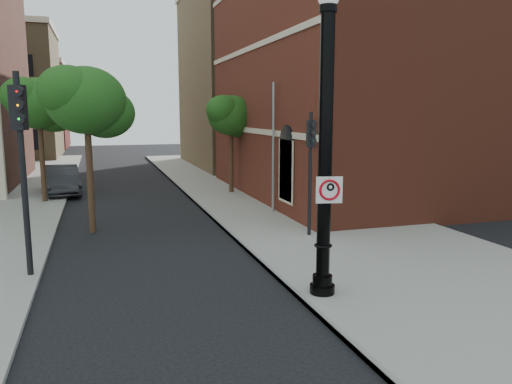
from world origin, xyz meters
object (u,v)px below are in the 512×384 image
object	(u,v)px
traffic_signal_right	(311,154)
lamppost	(325,161)
traffic_signal_left	(21,142)
parked_car	(62,180)
no_parking_sign	(329,190)

from	to	relation	value
traffic_signal_right	lamppost	bearing A→B (deg)	-101.51
lamppost	traffic_signal_left	size ratio (longest dim) A/B	1.31
lamppost	parked_car	size ratio (longest dim) A/B	1.49
lamppost	traffic_signal_left	world-z (taller)	lamppost
parked_car	traffic_signal_right	world-z (taller)	traffic_signal_right
lamppost	no_parking_sign	size ratio (longest dim) A/B	11.52
no_parking_sign	traffic_signal_left	xyz separation A→B (m)	(-6.89, 3.77, 1.00)
no_parking_sign	traffic_signal_left	distance (m)	7.92
traffic_signal_right	traffic_signal_left	bearing A→B (deg)	-159.58
traffic_signal_left	traffic_signal_right	bearing A→B (deg)	29.70
traffic_signal_left	traffic_signal_right	size ratio (longest dim) A/B	1.23
no_parking_sign	parked_car	xyz separation A→B (m)	(-6.97, 18.31, -1.87)
lamppost	traffic_signal_left	bearing A→B (deg)	152.28
traffic_signal_left	no_parking_sign	bearing A→B (deg)	-10.46
lamppost	no_parking_sign	distance (m)	0.66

